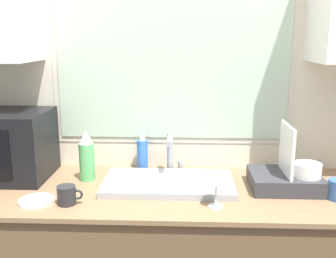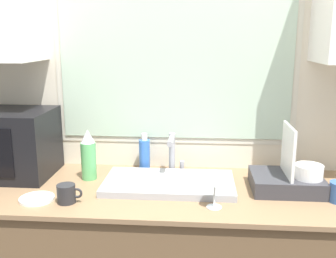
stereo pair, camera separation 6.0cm
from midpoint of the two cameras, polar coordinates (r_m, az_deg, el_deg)
wall_back at (r=1.96m, az=1.90°, el=7.30°), size 6.00×0.38×2.60m
sink_basin at (r=1.79m, az=1.11°, el=-7.87°), size 0.58×0.32×0.03m
faucet at (r=1.92m, az=1.58°, el=-3.13°), size 0.08×0.17×0.20m
microwave at (r=2.04m, az=-21.51°, el=-1.93°), size 0.43×0.34×0.32m
dish_rack at (r=1.82m, az=18.07°, el=-6.82°), size 0.30×0.25×0.29m
spray_bottle at (r=1.88m, az=-10.58°, el=-3.80°), size 0.07×0.07×0.24m
soap_bottle at (r=1.99m, az=-2.57°, el=-3.63°), size 0.05×0.05×0.19m
mug_near_sink at (r=1.66m, az=-13.48°, el=-9.12°), size 0.10×0.08×0.08m
wine_glass at (r=1.56m, az=7.92°, el=-7.14°), size 0.07×0.07×0.16m
small_plate at (r=1.73m, az=-17.54°, el=-9.63°), size 0.14×0.14×0.01m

